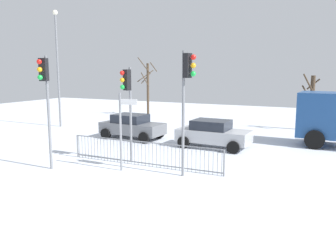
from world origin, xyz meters
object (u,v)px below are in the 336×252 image
direction_sign_post (122,128)px  bare_tree_left (148,87)px  traffic_light_rear_left (187,86)px  car_silver_far (213,133)px  car_grey_mid (132,126)px  bare_tree_centre (311,101)px  traffic_light_mid_left (45,87)px  traffic_light_rear_right (128,93)px  street_lamp (57,58)px

direction_sign_post → bare_tree_left: bare_tree_left is taller
traffic_light_rear_left → car_silver_far: size_ratio=1.24×
bare_tree_left → direction_sign_post: bearing=-64.1°
traffic_light_rear_left → car_grey_mid: (-5.89, 5.55, -2.74)m
direction_sign_post → bare_tree_centre: bearing=59.7°
car_grey_mid → traffic_light_mid_left: bearing=-84.0°
traffic_light_rear_right → street_lamp: 11.81m
traffic_light_mid_left → car_grey_mid: bearing=-95.7°
traffic_light_mid_left → traffic_light_rear_left: size_ratio=0.97×
car_silver_far → traffic_light_rear_right: bearing=-117.3°
car_silver_far → street_lamp: bearing=173.2°
traffic_light_rear_right → direction_sign_post: 1.93m
street_lamp → bare_tree_left: street_lamp is taller
traffic_light_rear_right → traffic_light_rear_left: 3.32m
traffic_light_mid_left → traffic_light_rear_left: bearing=-172.6°
direction_sign_post → car_grey_mid: (-3.26, 5.97, -1.02)m
traffic_light_rear_left → direction_sign_post: 3.17m
traffic_light_mid_left → car_silver_far: (4.73, 6.94, -2.63)m
traffic_light_rear_right → traffic_light_rear_left: size_ratio=0.88×
direction_sign_post → car_grey_mid: size_ratio=0.82×
bare_tree_left → traffic_light_mid_left: bearing=-74.0°
traffic_light_mid_left → traffic_light_rear_right: bearing=-141.3°
car_silver_far → traffic_light_rear_left: bearing=-80.6°
traffic_light_rear_right → traffic_light_mid_left: (-2.27, -2.52, 0.32)m
car_grey_mid → bare_tree_left: bearing=116.8°
bare_tree_centre → car_grey_mid: bearing=-140.0°
traffic_light_mid_left → street_lamp: 11.69m
bare_tree_left → bare_tree_centre: bare_tree_left is taller
traffic_light_mid_left → direction_sign_post: traffic_light_mid_left is taller
traffic_light_mid_left → bare_tree_centre: size_ratio=1.21×
traffic_light_rear_left → bare_tree_left: (-10.36, 15.48, -0.91)m
bare_tree_centre → traffic_light_rear_left: bearing=-104.7°
car_grey_mid → bare_tree_centre: 12.34m
car_silver_far → street_lamp: size_ratio=0.47×
direction_sign_post → street_lamp: bearing=137.5°
traffic_light_mid_left → bare_tree_left: size_ratio=0.89×
car_silver_far → bare_tree_left: bearing=135.2°
traffic_light_mid_left → traffic_light_rear_left: (5.45, 1.63, 0.10)m
traffic_light_rear_left → car_grey_mid: traffic_light_rear_left is taller
car_silver_far → bare_tree_left: bare_tree_left is taller
traffic_light_mid_left → car_silver_far: size_ratio=1.21×
direction_sign_post → bare_tree_centre: 15.17m
traffic_light_rear_right → car_grey_mid: traffic_light_rear_right is taller
traffic_light_rear_left → car_silver_far: bearing=-164.0°
car_grey_mid → bare_tree_centre: size_ratio=1.01×
car_grey_mid → bare_tree_left: size_ratio=0.74×
traffic_light_rear_right → bare_tree_centre: bearing=-96.5°
bare_tree_left → bare_tree_centre: size_ratio=1.35×
bare_tree_centre → street_lamp: bearing=-159.2°
car_grey_mid → bare_tree_left: 11.05m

